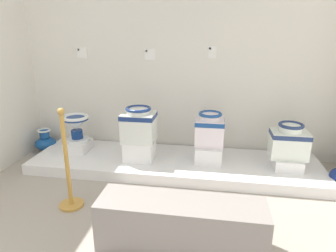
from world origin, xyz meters
The scene contains 17 objects.
ground_plane centered at (2.05, 0.67, -0.01)m, with size 6.09×5.35×0.02m, color #A3998C.
wall_back centered at (2.05, 2.58, 1.59)m, with size 4.29×0.06×3.19m, color silver.
display_platform centered at (2.05, 2.06, 0.06)m, with size 3.47×0.93×0.13m, color white.
plinth_block_pale_glazed centered at (0.77, 2.12, 0.19)m, with size 0.29×0.33×0.13m, color white.
antique_toilet_pale_glazed centered at (0.77, 2.12, 0.48)m, with size 0.34×0.34×0.35m.
plinth_block_rightmost centered at (1.64, 1.98, 0.25)m, with size 0.34×0.31×0.24m, color white.
antique_toilet_rightmost centered at (1.64, 1.98, 0.58)m, with size 0.39×0.32×0.41m.
plinth_block_slender_white centered at (2.46, 2.10, 0.22)m, with size 0.31×0.39×0.19m, color white.
antique_toilet_slender_white centered at (2.46, 2.10, 0.53)m, with size 0.33×0.30×0.40m.
plinth_block_squat_floral centered at (3.35, 2.05, 0.19)m, with size 0.30×0.37×0.12m, color white.
antique_toilet_squat_floral centered at (3.35, 2.05, 0.45)m, with size 0.41×0.29×0.40m.
info_placard_first centered at (0.74, 2.54, 1.34)m, with size 0.14×0.01×0.14m.
info_placard_second centered at (1.66, 2.54, 1.34)m, with size 0.14×0.01×0.14m.
info_placard_third centered at (2.44, 2.54, 1.37)m, with size 0.10×0.01×0.15m.
decorative_vase_companion centered at (0.20, 2.30, 0.14)m, with size 0.28×0.28×0.33m.
stanchion_post_near_left centered at (1.18, 1.09, 0.31)m, with size 0.23×0.23×0.98m.
museum_bench centered at (2.29, 0.70, 0.20)m, with size 1.27×0.36×0.40m, color gray.
Camera 1 is at (2.50, -1.20, 1.60)m, focal length 31.38 mm.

